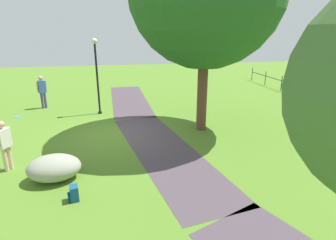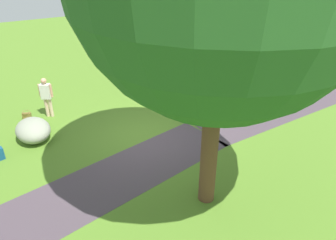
{
  "view_description": "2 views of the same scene",
  "coord_description": "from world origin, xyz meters",
  "px_view_note": "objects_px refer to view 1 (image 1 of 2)",
  "views": [
    {
      "loc": [
        10.89,
        -0.0,
        4.12
      ],
      "look_at": [
        1.88,
        1.71,
        1.12
      ],
      "focal_mm": 29.55,
      "sensor_mm": 36.0,
      "label": 1
    },
    {
      "loc": [
        4.19,
        8.54,
        5.84
      ],
      "look_at": [
        -0.2,
        1.22,
        1.22
      ],
      "focal_mm": 34.04,
      "sensor_mm": 36.0,
      "label": 2
    }
  ],
  "objects_px": {
    "lawn_boulder": "(54,168)",
    "parked_suv_orange": "(327,81)",
    "man_near_boulder": "(42,89)",
    "woman_with_handbag": "(5,143)",
    "backpack_by_boulder": "(74,193)",
    "frisbee_on_grass": "(18,117)",
    "lamp_post": "(97,69)"
  },
  "relations": [
    {
      "from": "lawn_boulder",
      "to": "parked_suv_orange",
      "type": "xyz_separation_m",
      "value": [
        -8.85,
        16.04,
        0.44
      ]
    },
    {
      "from": "lawn_boulder",
      "to": "man_near_boulder",
      "type": "relative_size",
      "value": 0.86
    },
    {
      "from": "woman_with_handbag",
      "to": "backpack_by_boulder",
      "type": "xyz_separation_m",
      "value": [
        2.05,
        2.18,
        -0.72
      ]
    },
    {
      "from": "backpack_by_boulder",
      "to": "frisbee_on_grass",
      "type": "bearing_deg",
      "value": -154.9
    },
    {
      "from": "lawn_boulder",
      "to": "woman_with_handbag",
      "type": "height_order",
      "value": "woman_with_handbag"
    },
    {
      "from": "man_near_boulder",
      "to": "parked_suv_orange",
      "type": "height_order",
      "value": "man_near_boulder"
    },
    {
      "from": "lawn_boulder",
      "to": "man_near_boulder",
      "type": "xyz_separation_m",
      "value": [
        -8.2,
        -2.08,
        0.67
      ]
    },
    {
      "from": "backpack_by_boulder",
      "to": "lawn_boulder",
      "type": "bearing_deg",
      "value": -150.53
    },
    {
      "from": "backpack_by_boulder",
      "to": "parked_suv_orange",
      "type": "height_order",
      "value": "parked_suv_orange"
    },
    {
      "from": "lamp_post",
      "to": "woman_with_handbag",
      "type": "xyz_separation_m",
      "value": [
        5.69,
        -2.49,
        -1.39
      ]
    },
    {
      "from": "frisbee_on_grass",
      "to": "parked_suv_orange",
      "type": "height_order",
      "value": "parked_suv_orange"
    },
    {
      "from": "backpack_by_boulder",
      "to": "man_near_boulder",
      "type": "bearing_deg",
      "value": -163.71
    },
    {
      "from": "woman_with_handbag",
      "to": "backpack_by_boulder",
      "type": "height_order",
      "value": "woman_with_handbag"
    },
    {
      "from": "lawn_boulder",
      "to": "backpack_by_boulder",
      "type": "relative_size",
      "value": 3.82
    },
    {
      "from": "man_near_boulder",
      "to": "backpack_by_boulder",
      "type": "height_order",
      "value": "man_near_boulder"
    },
    {
      "from": "man_near_boulder",
      "to": "lamp_post",
      "type": "bearing_deg",
      "value": 61.61
    },
    {
      "from": "lawn_boulder",
      "to": "woman_with_handbag",
      "type": "xyz_separation_m",
      "value": [
        -0.86,
        -1.51,
        0.54
      ]
    },
    {
      "from": "lamp_post",
      "to": "lawn_boulder",
      "type": "xyz_separation_m",
      "value": [
        6.55,
        -0.98,
        -1.93
      ]
    },
    {
      "from": "man_near_boulder",
      "to": "backpack_by_boulder",
      "type": "relative_size",
      "value": 4.45
    },
    {
      "from": "woman_with_handbag",
      "to": "frisbee_on_grass",
      "type": "bearing_deg",
      "value": -165.47
    },
    {
      "from": "lawn_boulder",
      "to": "parked_suv_orange",
      "type": "relative_size",
      "value": 0.35
    },
    {
      "from": "lawn_boulder",
      "to": "lamp_post",
      "type": "bearing_deg",
      "value": 171.47
    },
    {
      "from": "lawn_boulder",
      "to": "frisbee_on_grass",
      "type": "distance_m",
      "value": 7.35
    },
    {
      "from": "lamp_post",
      "to": "backpack_by_boulder",
      "type": "distance_m",
      "value": 8.02
    },
    {
      "from": "woman_with_handbag",
      "to": "frisbee_on_grass",
      "type": "distance_m",
      "value": 6.08
    },
    {
      "from": "lawn_boulder",
      "to": "frisbee_on_grass",
      "type": "relative_size",
      "value": 5.47
    },
    {
      "from": "lamp_post",
      "to": "lawn_boulder",
      "type": "height_order",
      "value": "lamp_post"
    },
    {
      "from": "lamp_post",
      "to": "lawn_boulder",
      "type": "distance_m",
      "value": 6.9
    },
    {
      "from": "lawn_boulder",
      "to": "man_near_boulder",
      "type": "distance_m",
      "value": 8.49
    },
    {
      "from": "parked_suv_orange",
      "to": "woman_with_handbag",
      "type": "bearing_deg",
      "value": -65.55
    },
    {
      "from": "man_near_boulder",
      "to": "frisbee_on_grass",
      "type": "distance_m",
      "value": 2.06
    },
    {
      "from": "man_near_boulder",
      "to": "woman_with_handbag",
      "type": "bearing_deg",
      "value": 4.41
    }
  ]
}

